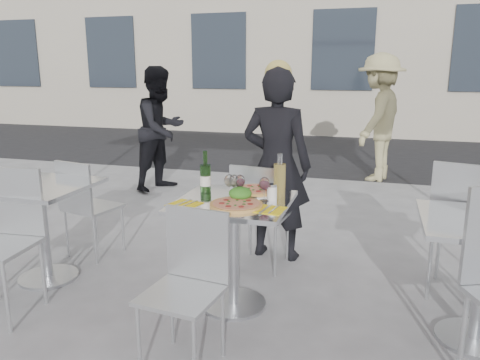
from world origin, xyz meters
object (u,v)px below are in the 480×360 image
(chair_far, at_px, (258,208))
(woman_diner, at_px, (277,165))
(side_table_left, at_px, (42,212))
(chair_near, at_px, (189,275))
(pedestrian_a, at_px, (161,129))
(salad_plate, at_px, (240,195))
(side_chair_lfar, at_px, (85,201))
(wineglass_red_b, at_px, (264,184))
(wineglass_red_a, at_px, (240,182))
(carafe, at_px, (280,179))
(side_chair_lnear, at_px, (5,229))
(pedestrian_b, at_px, (379,118))
(side_chair_rfar, at_px, (467,220))
(napkin_left, at_px, (184,204))
(pizza_near, at_px, (236,204))
(main_table, at_px, (234,231))
(pizza_far, at_px, (256,191))
(wineglass_white_a, at_px, (229,181))
(wineglass_white_b, at_px, (234,182))
(napkin_right, at_px, (269,209))

(chair_far, relative_size, woman_diner, 0.54)
(side_table_left, relative_size, chair_near, 0.89)
(pedestrian_a, relative_size, salad_plate, 7.35)
(side_chair_lfar, bearing_deg, salad_plate, 175.74)
(wineglass_red_b, bearing_deg, wineglass_red_a, 173.65)
(side_table_left, distance_m, chair_near, 1.57)
(side_table_left, distance_m, carafe, 1.80)
(side_chair_lnear, distance_m, pedestrian_b, 5.17)
(side_chair_rfar, bearing_deg, napkin_left, 36.43)
(side_table_left, bearing_deg, pizza_near, -4.61)
(main_table, bearing_deg, pizza_far, 65.50)
(pedestrian_a, relative_size, wineglass_white_a, 10.27)
(side_table_left, height_order, pedestrian_b, pedestrian_b)
(main_table, bearing_deg, carafe, 34.42)
(chair_far, distance_m, wineglass_white_b, 0.67)
(chair_far, distance_m, woman_diner, 0.44)
(salad_plate, relative_size, wineglass_red_a, 1.40)
(chair_far, height_order, woman_diner, woman_diner)
(side_table_left, relative_size, pedestrian_b, 0.42)
(side_chair_lfar, bearing_deg, napkin_left, 163.84)
(side_chair_lnear, distance_m, wineglass_white_a, 1.50)
(main_table, bearing_deg, salad_plate, 20.55)
(side_chair_lnear, relative_size, pedestrian_b, 0.53)
(side_chair_lfar, relative_size, pedestrian_b, 0.47)
(pizza_near, relative_size, salad_plate, 1.50)
(pizza_near, relative_size, wineglass_white_b, 2.10)
(salad_plate, distance_m, wineglass_white_a, 0.12)
(carafe, bearing_deg, chair_near, -111.85)
(carafe, bearing_deg, chair_far, 119.65)
(woman_diner, relative_size, pizza_near, 4.84)
(main_table, height_order, side_table_left, same)
(chair_far, height_order, napkin_right, chair_far)
(side_table_left, relative_size, wineglass_red_a, 4.76)
(side_chair_lnear, distance_m, pizza_far, 1.67)
(pedestrian_b, relative_size, wineglass_white_b, 11.45)
(chair_near, xyz_separation_m, side_chair_lnear, (-1.37, 0.18, 0.06))
(pedestrian_b, xyz_separation_m, wineglass_white_b, (-0.89, -4.12, -0.04))
(pizza_far, bearing_deg, side_chair_rfar, 12.06)
(pizza_near, bearing_deg, pedestrian_a, 123.24)
(main_table, xyz_separation_m, wineglass_white_b, (-0.01, 0.06, 0.32))
(pedestrian_a, height_order, pedestrian_b, pedestrian_b)
(salad_plate, bearing_deg, pedestrian_b, 78.66)
(wineglass_white_b, height_order, napkin_left, wineglass_white_b)
(side_table_left, xyz_separation_m, pizza_near, (1.56, -0.13, 0.22))
(pizza_far, bearing_deg, salad_plate, -105.74)
(pedestrian_b, bearing_deg, wineglass_white_a, 4.06)
(chair_near, distance_m, side_chair_lfar, 1.76)
(woman_diner, bearing_deg, wineglass_white_a, 87.22)
(woman_diner, relative_size, napkin_left, 7.31)
(chair_far, bearing_deg, napkin_left, 77.05)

